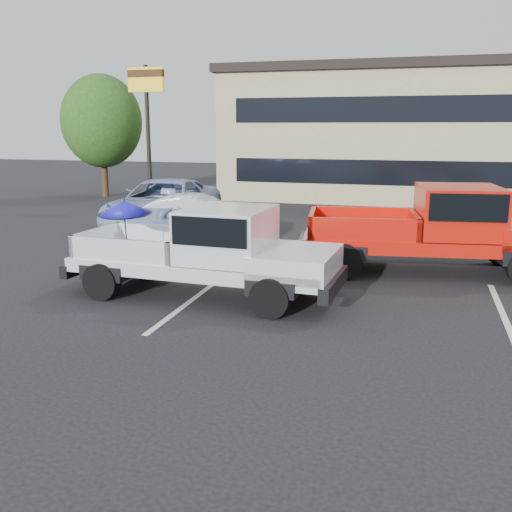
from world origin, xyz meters
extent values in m
plane|color=black|center=(0.00, 0.00, 0.00)|extent=(90.00, 90.00, 0.00)
cube|color=silver|center=(-3.00, 2.00, 0.00)|extent=(0.12, 5.00, 0.01)
cube|color=silver|center=(3.00, 2.00, 0.00)|extent=(0.12, 5.00, 0.01)
cube|color=tan|center=(2.00, 21.00, 3.00)|extent=(20.00, 8.00, 6.00)
cube|color=black|center=(2.00, 21.00, 6.10)|extent=(20.40, 8.40, 0.40)
cube|color=black|center=(2.00, 17.02, 1.50)|extent=(18.00, 0.08, 1.10)
cube|color=black|center=(2.00, 17.02, 4.20)|extent=(18.00, 0.08, 1.10)
cylinder|color=black|center=(-10.00, 14.00, 3.00)|extent=(0.18, 0.18, 6.00)
cube|color=yellow|center=(-10.00, 14.00, 5.40)|extent=(1.60, 0.18, 1.00)
cube|color=#381E0C|center=(-10.00, 14.00, 5.65)|extent=(1.60, 0.22, 0.30)
cylinder|color=#332114|center=(-14.00, 17.00, 1.21)|extent=(0.32, 0.32, 2.42)
ellipsoid|color=#204413|center=(-14.00, 17.00, 3.74)|extent=(3.96, 3.96, 4.55)
cylinder|color=black|center=(-4.78, 1.17, 0.38)|extent=(0.77, 0.32, 0.76)
cylinder|color=black|center=(-4.69, 3.01, 0.38)|extent=(0.77, 0.32, 0.76)
cylinder|color=black|center=(-1.19, 1.00, 0.38)|extent=(0.77, 0.32, 0.76)
cylinder|color=black|center=(-1.10, 2.83, 0.38)|extent=(0.77, 0.32, 0.76)
cube|color=white|center=(-2.89, 2.00, 0.67)|extent=(5.48, 2.18, 0.28)
cube|color=white|center=(-0.89, 1.90, 0.88)|extent=(1.59, 1.99, 0.46)
cube|color=black|center=(-0.14, 1.87, 0.50)|extent=(0.30, 1.97, 0.30)
cube|color=black|center=(-5.64, 2.13, 0.50)|extent=(0.28, 1.97, 0.28)
cube|color=white|center=(-2.34, 1.97, 1.35)|extent=(1.74, 1.92, 1.05)
cube|color=black|center=(-2.34, 1.97, 1.55)|extent=(1.59, 2.01, 0.55)
cube|color=black|center=(-4.34, 2.07, 0.73)|extent=(2.39, 1.95, 0.10)
cube|color=white|center=(-4.30, 2.94, 1.03)|extent=(2.30, 0.21, 0.50)
cube|color=white|center=(-4.38, 1.20, 1.03)|extent=(2.30, 0.21, 0.50)
cube|color=white|center=(-5.44, 2.13, 1.03)|extent=(0.19, 1.84, 0.50)
cube|color=white|center=(-3.24, 2.02, 1.03)|extent=(0.19, 1.84, 0.50)
ellipsoid|color=brown|center=(-3.62, 2.03, 0.95)|extent=(0.53, 0.45, 0.34)
cylinder|color=brown|center=(-3.35, 1.94, 0.91)|extent=(0.07, 0.07, 0.25)
cylinder|color=brown|center=(-3.34, 2.11, 0.91)|extent=(0.07, 0.07, 0.25)
ellipsoid|color=brown|center=(-3.44, 2.03, 1.16)|extent=(0.34, 0.30, 0.46)
cylinder|color=red|center=(-3.42, 2.03, 1.31)|extent=(0.22, 0.22, 0.04)
sphere|color=brown|center=(-3.34, 2.02, 1.42)|extent=(0.24, 0.24, 0.24)
cone|color=black|center=(-3.21, 2.01, 1.40)|extent=(0.18, 0.12, 0.12)
cone|color=black|center=(-3.37, 1.96, 1.54)|extent=(0.08, 0.08, 0.13)
cone|color=black|center=(-3.36, 2.09, 1.54)|extent=(0.08, 0.08, 0.13)
cylinder|color=brown|center=(-3.81, 2.04, 0.84)|extent=(0.30, 0.05, 0.10)
cylinder|color=black|center=(-4.45, 1.66, 1.31)|extent=(0.02, 0.10, 1.05)
cone|color=#1815BB|center=(-4.45, 1.66, 1.85)|extent=(1.10, 1.12, 0.36)
cylinder|color=black|center=(-4.45, 1.66, 2.01)|extent=(0.02, 0.02, 0.10)
cylinder|color=black|center=(-4.45, 1.66, 1.72)|extent=(1.10, 1.10, 0.09)
cylinder|color=black|center=(-0.26, 4.13, 0.42)|extent=(0.88, 0.42, 0.85)
cylinder|color=black|center=(-0.53, 6.16, 0.42)|extent=(0.88, 0.42, 0.85)
cylinder|color=black|center=(3.45, 6.69, 0.42)|extent=(0.88, 0.42, 0.85)
cube|color=red|center=(1.65, 5.41, 0.75)|extent=(6.24, 2.91, 0.31)
cube|color=black|center=(-1.39, 5.01, 0.56)|extent=(0.49, 2.19, 0.31)
cube|color=red|center=(2.26, 5.49, 1.51)|extent=(2.09, 2.28, 1.17)
cube|color=black|center=(2.26, 5.49, 1.73)|extent=(1.94, 2.37, 0.61)
cube|color=black|center=(0.05, 5.20, 0.81)|extent=(2.81, 2.37, 0.11)
cube|color=red|center=(-0.08, 6.16, 1.15)|extent=(2.56, 0.45, 0.56)
cube|color=red|center=(0.18, 4.24, 1.15)|extent=(2.56, 0.45, 0.56)
cube|color=red|center=(-1.17, 5.04, 1.15)|extent=(0.38, 2.05, 0.56)
cube|color=red|center=(1.26, 5.36, 1.15)|extent=(0.38, 2.05, 0.56)
imported|color=silver|center=(-5.33, 7.87, 0.69)|extent=(4.39, 2.27, 1.38)
imported|color=#8DA3D3|center=(-7.03, 9.01, 0.85)|extent=(3.48, 6.39, 1.70)
camera|label=1|loc=(1.33, -8.75, 3.45)|focal=40.00mm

